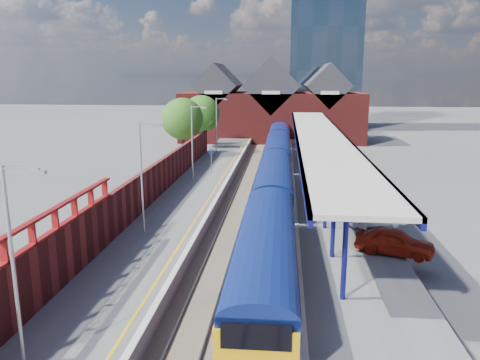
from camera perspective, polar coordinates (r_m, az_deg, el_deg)
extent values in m
plane|color=#5B5B5E|center=(52.71, 2.92, 0.82)|extent=(240.00, 240.00, 0.00)
cube|color=#473D33|center=(42.97, 2.29, -1.84)|extent=(6.00, 76.00, 0.06)
cube|color=slate|center=(43.13, -0.65, -1.66)|extent=(0.07, 76.00, 0.14)
cube|color=slate|center=(43.00, 1.25, -1.70)|extent=(0.07, 76.00, 0.14)
cube|color=slate|center=(42.92, 3.33, -1.75)|extent=(0.07, 76.00, 0.14)
cube|color=slate|center=(42.89, 5.26, -1.79)|extent=(0.07, 76.00, 0.14)
cube|color=#565659|center=(43.50, -4.96, -1.06)|extent=(5.00, 76.00, 1.00)
cube|color=#565659|center=(42.96, 10.32, -1.40)|extent=(6.00, 76.00, 1.00)
cube|color=silver|center=(43.02, -1.89, -0.46)|extent=(0.30, 76.00, 0.05)
cube|color=silver|center=(42.68, 6.53, -0.64)|extent=(0.30, 76.00, 0.05)
cube|color=yellow|center=(43.10, -2.68, -0.46)|extent=(0.14, 76.00, 0.01)
cube|color=navy|center=(23.31, 3.21, -9.69)|extent=(2.90, 16.02, 2.50)
cube|color=navy|center=(22.86, 3.24, -6.79)|extent=(2.90, 16.02, 0.60)
cube|color=navy|center=(39.17, 4.22, -0.47)|extent=(2.90, 16.02, 2.50)
cube|color=navy|center=(38.91, 4.25, 1.32)|extent=(2.90, 16.02, 0.60)
cube|color=navy|center=(55.47, 4.64, 3.38)|extent=(2.90, 16.02, 2.50)
cube|color=navy|center=(55.29, 4.67, 4.66)|extent=(2.90, 16.02, 0.60)
cube|color=navy|center=(71.91, 4.87, 5.49)|extent=(2.90, 16.02, 2.50)
cube|color=navy|center=(71.76, 4.89, 6.48)|extent=(2.90, 16.02, 0.60)
cube|color=black|center=(47.26, 2.75, 2.36)|extent=(0.04, 60.54, 0.70)
cube|color=orange|center=(47.41, 2.73, 1.41)|extent=(0.03, 55.27, 0.30)
cube|color=#B1260B|center=(47.46, 2.72, 1.11)|extent=(0.03, 55.27, 0.30)
cube|color=#F2B20C|center=(16.37, 1.96, -20.88)|extent=(2.82, 0.32, 2.10)
cube|color=black|center=(15.83, 1.96, -18.51)|extent=(2.30, 0.17, 0.90)
cube|color=black|center=(19.08, 2.39, -20.55)|extent=(2.00, 2.40, 0.60)
cube|color=black|center=(77.67, 4.91, 4.82)|extent=(2.00, 2.40, 0.60)
cylinder|color=#0F115C|center=(21.16, 12.64, -8.86)|extent=(0.24, 0.24, 4.20)
cylinder|color=#0F115C|center=(25.86, 11.32, -4.82)|extent=(0.24, 0.24, 4.20)
cylinder|color=#0F115C|center=(30.64, 10.42, -2.04)|extent=(0.24, 0.24, 4.20)
cylinder|color=#0F115C|center=(35.49, 9.77, -0.01)|extent=(0.24, 0.24, 4.20)
cylinder|color=#0F115C|center=(40.38, 9.27, 1.53)|extent=(0.24, 0.24, 4.20)
cylinder|color=#0F115C|center=(45.29, 8.88, 2.74)|extent=(0.24, 0.24, 4.20)
cylinder|color=#0F115C|center=(50.21, 8.57, 3.71)|extent=(0.24, 0.24, 4.20)
cylinder|color=#0F115C|center=(55.15, 8.31, 4.50)|extent=(0.24, 0.24, 4.20)
cylinder|color=#0F115C|center=(60.10, 8.09, 5.17)|extent=(0.24, 0.24, 4.20)
cylinder|color=#0F115C|center=(65.06, 7.91, 5.73)|extent=(0.24, 0.24, 4.20)
cube|color=beige|center=(44.00, 9.70, 5.39)|extent=(4.50, 52.00, 0.25)
cube|color=#0F115C|center=(43.92, 6.89, 5.26)|extent=(0.20, 52.00, 0.55)
cube|color=#0F115C|center=(44.23, 12.49, 5.11)|extent=(0.20, 52.00, 0.55)
cylinder|color=#A5A8AA|center=(17.32, -25.88, -9.81)|extent=(0.12, 0.12, 7.00)
cube|color=#A5A8AA|center=(16.09, -25.21, 1.26)|extent=(1.20, 0.08, 0.08)
cube|color=#A5A8AA|center=(15.81, -23.30, 0.88)|extent=(0.45, 0.18, 0.12)
cylinder|color=#A5A8AA|center=(29.59, -11.90, 0.16)|extent=(0.12, 0.12, 7.00)
cube|color=#A5A8AA|center=(28.89, -11.06, 6.74)|extent=(1.20, 0.08, 0.08)
cube|color=#A5A8AA|center=(28.73, -9.90, 6.55)|extent=(0.45, 0.18, 0.12)
cylinder|color=#A5A8AA|center=(44.87, -5.85, 4.54)|extent=(0.12, 0.12, 7.00)
cube|color=#A5A8AA|center=(44.41, -5.18, 8.88)|extent=(1.20, 0.08, 0.08)
cube|color=#A5A8AA|center=(44.31, -4.41, 8.76)|extent=(0.45, 0.18, 0.12)
cylinder|color=#A5A8AA|center=(60.52, -2.88, 6.66)|extent=(0.12, 0.12, 7.00)
cube|color=#A5A8AA|center=(60.18, -2.34, 9.88)|extent=(1.20, 0.08, 0.08)
cube|color=#A5A8AA|center=(60.11, -1.76, 9.79)|extent=(0.45, 0.18, 0.12)
cylinder|color=#A5A8AA|center=(46.91, -3.51, 2.15)|extent=(0.08, 0.08, 2.50)
cube|color=#0C194C|center=(46.73, -3.53, 3.41)|extent=(0.55, 0.06, 0.35)
cube|color=maroon|center=(37.97, -10.50, -0.30)|extent=(0.35, 50.00, 2.80)
cube|color=maroon|center=(22.08, -22.87, -4.00)|extent=(0.30, 15.00, 0.12)
cube|color=maroon|center=(22.35, -22.66, -6.34)|extent=(0.30, 15.00, 0.12)
cube|color=maroon|center=(19.78, -26.84, -7.79)|extent=(0.30, 0.12, 1.00)
cube|color=maroon|center=(21.39, -24.01, -6.03)|extent=(0.30, 0.12, 1.00)
cube|color=maroon|center=(23.06, -21.60, -4.51)|extent=(0.30, 0.12, 1.00)
cube|color=maroon|center=(24.78, -19.53, -3.19)|extent=(0.30, 0.12, 1.00)
cube|color=maroon|center=(26.54, -17.73, -2.04)|extent=(0.30, 0.12, 1.00)
cube|color=maroon|center=(28.33, -16.16, -1.04)|extent=(0.30, 0.12, 1.00)
cube|color=maroon|center=(79.87, 3.90, 7.72)|extent=(30.00, 12.00, 8.00)
cube|color=#232328|center=(80.37, -2.61, 11.48)|extent=(7.13, 12.00, 7.13)
cube|color=#232328|center=(79.61, 3.95, 11.45)|extent=(9.16, 12.00, 9.16)
cube|color=#232328|center=(79.85, 10.55, 11.28)|extent=(7.13, 12.00, 7.13)
cube|color=beige|center=(74.41, -3.26, 10.62)|extent=(2.80, 0.15, 0.50)
cube|color=beige|center=(73.59, 3.80, 10.59)|extent=(2.80, 0.15, 0.50)
cube|color=beige|center=(73.86, 10.91, 10.40)|extent=(2.80, 0.15, 0.50)
cube|color=#47667A|center=(102.27, 10.31, 17.59)|extent=(14.00, 14.00, 40.00)
cylinder|color=#382314|center=(59.60, -6.95, 4.07)|extent=(0.44, 0.44, 4.00)
sphere|color=#255316|center=(59.19, -7.04, 7.42)|extent=(5.20, 5.20, 5.20)
sphere|color=#255316|center=(58.60, -6.36, 6.70)|extent=(3.20, 3.20, 3.20)
cylinder|color=#382314|center=(67.18, -4.65, 5.08)|extent=(0.44, 0.44, 4.00)
sphere|color=#255316|center=(66.81, -4.71, 8.05)|extent=(5.20, 5.20, 5.20)
sphere|color=#255316|center=(66.25, -4.08, 7.42)|extent=(3.20, 3.20, 3.20)
imported|color=#A7200D|center=(27.59, 18.35, -7.13)|extent=(4.59, 3.13, 1.45)
imported|color=silver|center=(32.16, 16.18, -4.33)|extent=(4.14, 2.51, 1.29)
imported|color=black|center=(38.75, 12.28, -1.26)|extent=(4.55, 2.04, 1.30)
imported|color=navy|center=(43.83, 13.54, 0.13)|extent=(4.27, 2.89, 1.09)
cube|color=#AFB2B4|center=(20.89, 6.12, -16.80)|extent=(0.77, 0.95, 1.00)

